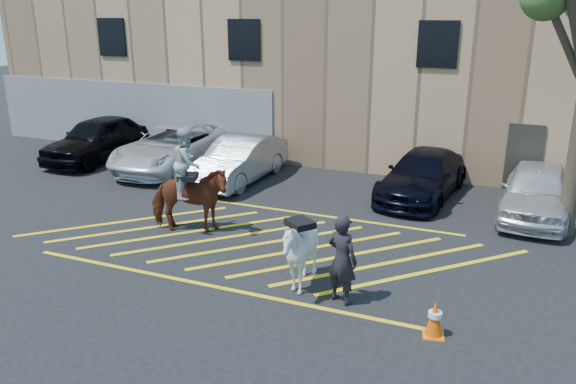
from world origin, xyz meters
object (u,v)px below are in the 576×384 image
at_px(car_blue_suv, 423,175).
at_px(saddled_white, 300,252).
at_px(car_silver_sedan, 240,160).
at_px(mounted_bay, 189,191).
at_px(car_black_suv, 98,138).
at_px(car_white_suv, 536,191).
at_px(car_white_pickup, 174,147).
at_px(handler, 342,259).
at_px(traffic_cone, 435,318).

distance_m(car_blue_suv, saddled_white, 7.40).
relative_size(car_silver_sedan, car_blue_suv, 0.95).
xyz_separation_m(car_silver_sedan, saddled_white, (4.75, -6.57, 0.08)).
bearing_deg(mounted_bay, car_black_suv, 144.73).
distance_m(car_white_suv, mounted_bay, 9.75).
bearing_deg(car_white_pickup, mounted_bay, -54.11).
height_order(car_black_suv, saddled_white, car_black_suv).
distance_m(car_black_suv, handler, 14.22).
xyz_separation_m(saddled_white, traffic_cone, (2.93, -0.80, -0.47)).
height_order(car_blue_suv, saddled_white, saddled_white).
bearing_deg(mounted_bay, car_silver_sedan, 100.79).
height_order(car_white_pickup, car_blue_suv, car_white_pickup).
xyz_separation_m(handler, saddled_white, (-0.99, 0.21, -0.10)).
distance_m(handler, mounted_bay, 5.28).
distance_m(car_silver_sedan, traffic_cone, 10.64).
relative_size(car_white_suv, traffic_cone, 6.13).
bearing_deg(car_blue_suv, car_silver_sedan, -166.43).
xyz_separation_m(car_black_suv, saddled_white, (11.21, -7.09, -0.01)).
relative_size(mounted_bay, saddled_white, 1.40).
bearing_deg(car_silver_sedan, car_white_suv, 2.42).
height_order(car_white_suv, mounted_bay, mounted_bay).
bearing_deg(car_white_pickup, saddled_white, -43.40).
distance_m(car_black_suv, saddled_white, 13.26).
bearing_deg(car_blue_suv, car_white_pickup, -172.51).
bearing_deg(car_white_pickup, car_silver_sedan, -12.32).
bearing_deg(traffic_cone, saddled_white, 164.78).
xyz_separation_m(car_black_suv, traffic_cone, (14.14, -7.88, -0.49)).
xyz_separation_m(car_white_suv, traffic_cone, (-1.73, -7.42, -0.40)).
bearing_deg(handler, mounted_bay, -3.59).
height_order(car_silver_sedan, car_white_suv, car_white_suv).
bearing_deg(car_white_pickup, car_white_suv, -3.33).
bearing_deg(car_blue_suv, car_black_suv, -172.14).
height_order(car_black_suv, mounted_bay, mounted_bay).
bearing_deg(mounted_bay, traffic_cone, -21.57).
relative_size(car_black_suv, saddled_white, 2.48).
bearing_deg(car_black_suv, car_white_suv, -1.66).
relative_size(car_white_pickup, traffic_cone, 7.90).
distance_m(car_black_suv, mounted_bay, 9.02).
bearing_deg(car_white_suv, saddled_white, -121.34).
distance_m(car_white_pickup, car_silver_sedan, 3.11).
bearing_deg(car_silver_sedan, mounted_bay, -77.12).
relative_size(handler, mounted_bay, 0.66).
xyz_separation_m(car_white_suv, saddled_white, (-4.65, -6.63, 0.08)).
bearing_deg(car_blue_suv, mounted_bay, -127.10).
distance_m(handler, saddled_white, 1.01).
bearing_deg(car_white_suv, mounted_bay, -147.13).
bearing_deg(car_silver_sedan, car_blue_suv, 8.63).
relative_size(car_white_suv, mounted_bay, 1.58).
distance_m(car_white_suv, saddled_white, 8.10).
xyz_separation_m(car_blue_suv, traffic_cone, (1.55, -8.07, -0.34)).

